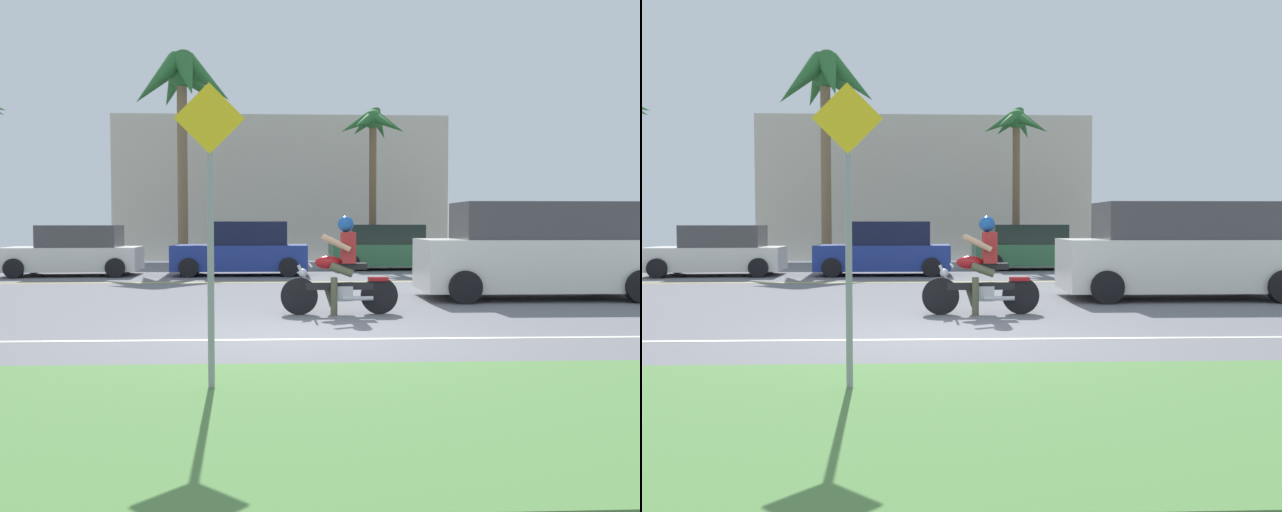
% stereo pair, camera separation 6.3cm
% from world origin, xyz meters
% --- Properties ---
extents(ground, '(56.00, 30.00, 0.04)m').
position_xyz_m(ground, '(0.00, 3.00, -0.02)').
color(ground, slate).
extents(grass_median, '(56.00, 3.80, 0.06)m').
position_xyz_m(grass_median, '(0.00, -4.10, 0.03)').
color(grass_median, '#548442').
rests_on(grass_median, ground).
extents(lane_line_near, '(50.40, 0.12, 0.01)m').
position_xyz_m(lane_line_near, '(0.00, -0.37, 0.00)').
color(lane_line_near, silver).
rests_on(lane_line_near, ground).
extents(lane_line_far, '(50.40, 0.12, 0.01)m').
position_xyz_m(lane_line_far, '(0.00, 8.60, 0.00)').
color(lane_line_far, yellow).
rests_on(lane_line_far, ground).
extents(motorcyclist, '(1.99, 0.65, 1.66)m').
position_xyz_m(motorcyclist, '(0.72, 2.14, 0.70)').
color(motorcyclist, black).
rests_on(motorcyclist, ground).
extents(suv_nearby, '(4.98, 2.16, 1.97)m').
position_xyz_m(suv_nearby, '(4.98, 4.51, 0.96)').
color(suv_nearby, white).
rests_on(suv_nearby, ground).
extents(parked_car_0, '(3.95, 2.19, 1.49)m').
position_xyz_m(parked_car_0, '(-6.44, 11.20, 0.70)').
color(parked_car_0, white).
rests_on(parked_car_0, ground).
extents(parked_car_1, '(3.97, 1.89, 1.60)m').
position_xyz_m(parked_car_1, '(-1.51, 11.14, 0.74)').
color(parked_car_1, navy).
rests_on(parked_car_1, ground).
extents(parked_car_2, '(4.24, 1.96, 1.50)m').
position_xyz_m(parked_car_2, '(3.26, 13.48, 0.70)').
color(parked_car_2, '#2D663D').
rests_on(parked_car_2, ground).
extents(parked_car_3, '(3.83, 1.99, 1.52)m').
position_xyz_m(parked_car_3, '(8.90, 13.13, 0.71)').
color(parked_car_3, white).
rests_on(parked_car_3, ground).
extents(palm_tree_1, '(3.99, 3.89, 7.56)m').
position_xyz_m(palm_tree_1, '(-3.93, 15.31, 6.26)').
color(palm_tree_1, brown).
rests_on(palm_tree_1, ground).
extents(palm_tree_2, '(2.54, 2.38, 5.70)m').
position_xyz_m(palm_tree_2, '(2.86, 15.17, 4.74)').
color(palm_tree_2, brown).
rests_on(palm_tree_2, ground).
extents(street_sign, '(0.62, 0.06, 2.77)m').
position_xyz_m(street_sign, '(-0.85, -3.26, 1.68)').
color(street_sign, gray).
rests_on(street_sign, ground).
extents(building_far, '(13.83, 4.00, 6.01)m').
position_xyz_m(building_far, '(-0.44, 21.00, 3.00)').
color(building_far, beige).
rests_on(building_far, ground).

